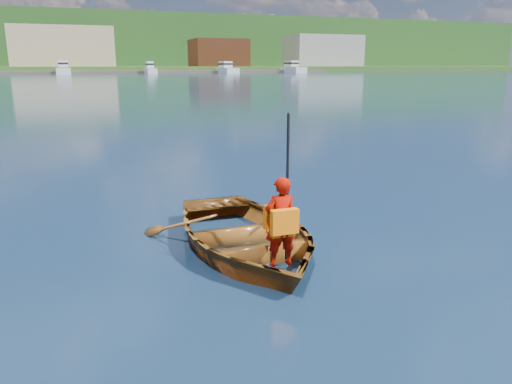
% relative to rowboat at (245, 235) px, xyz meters
% --- Properties ---
extents(ground, '(600.00, 600.00, 0.00)m').
position_rel_rowboat_xyz_m(ground, '(0.46, 0.98, -0.22)').
color(ground, '#102648').
rests_on(ground, ground).
extents(rowboat, '(2.59, 3.58, 0.73)m').
position_rel_rowboat_xyz_m(rowboat, '(0.00, 0.00, 0.00)').
color(rowboat, '#703C0A').
rests_on(rowboat, ground).
extents(child_paddler, '(0.41, 0.34, 1.86)m').
position_rel_rowboat_xyz_m(child_paddler, '(0.17, -0.90, 0.45)').
color(child_paddler, '#A60E02').
rests_on(child_paddler, ground).
extents(shoreline, '(400.00, 140.00, 22.00)m').
position_rel_rowboat_xyz_m(shoreline, '(0.46, 237.59, 10.11)').
color(shoreline, '#465B2A').
rests_on(shoreline, ground).
extents(dock, '(160.01, 4.38, 0.80)m').
position_rel_rowboat_xyz_m(dock, '(-2.94, 148.98, 0.18)').
color(dock, brown).
rests_on(dock, ground).
extents(waterfront_buildings, '(202.00, 16.00, 14.00)m').
position_rel_rowboat_xyz_m(waterfront_buildings, '(-7.28, 165.98, 7.53)').
color(waterfront_buildings, brown).
rests_on(waterfront_buildings, ground).
extents(marina_yachts, '(138.97, 13.76, 4.30)m').
position_rel_rowboat_xyz_m(marina_yachts, '(-2.14, 144.33, 1.13)').
color(marina_yachts, silver).
rests_on(marina_yachts, ground).
extents(hillside_trees, '(306.71, 78.43, 25.53)m').
position_rel_rowboat_xyz_m(hillside_trees, '(50.92, 248.86, 20.15)').
color(hillside_trees, '#382314').
rests_on(hillside_trees, ground).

